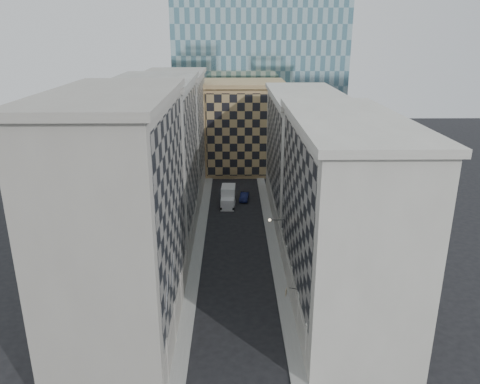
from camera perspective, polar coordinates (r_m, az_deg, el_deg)
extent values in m
cube|color=gray|center=(66.56, -5.06, -6.37)|extent=(1.50, 100.00, 0.15)
cube|color=gray|center=(66.62, 4.04, -6.32)|extent=(1.50, 100.00, 0.15)
cube|color=gray|center=(45.63, -14.34, -3.53)|extent=(10.00, 22.00, 23.00)
cube|color=gray|center=(44.19, -8.33, -1.77)|extent=(0.25, 19.36, 18.00)
cube|color=gray|center=(49.38, -7.78, -14.23)|extent=(0.45, 21.12, 3.20)
cube|color=gray|center=(42.64, -15.65, 11.35)|extent=(10.80, 22.80, 0.70)
cylinder|color=gray|center=(42.43, -9.36, -19.65)|extent=(0.90, 0.90, 4.40)
cylinder|color=gray|center=(46.80, -8.39, -15.46)|extent=(0.90, 0.90, 4.40)
cylinder|color=gray|center=(51.39, -7.63, -11.99)|extent=(0.90, 0.90, 4.40)
cylinder|color=gray|center=(56.15, -7.00, -9.11)|extent=(0.90, 0.90, 4.40)
cube|color=gray|center=(66.23, -10.13, 3.37)|extent=(10.00, 22.00, 22.00)
cube|color=gray|center=(65.23, -5.96, 4.69)|extent=(0.25, 19.36, 17.00)
cube|color=gray|center=(68.74, -5.71, -4.14)|extent=(0.45, 21.12, 3.20)
cube|color=gray|center=(64.16, -10.73, 13.17)|extent=(10.80, 22.80, 0.70)
cylinder|color=gray|center=(61.02, -6.48, -6.67)|extent=(0.90, 0.90, 4.40)
cylinder|color=gray|center=(66.00, -6.05, -4.60)|extent=(0.90, 0.90, 4.40)
cylinder|color=gray|center=(71.06, -5.68, -2.83)|extent=(0.90, 0.90, 4.40)
cylinder|color=gray|center=(76.17, -5.36, -1.29)|extent=(0.90, 0.90, 4.40)
cube|color=gray|center=(87.51, -7.92, 6.95)|extent=(10.00, 22.00, 21.00)
cube|color=gray|center=(86.76, -4.74, 7.98)|extent=(0.25, 19.36, 16.00)
cube|color=gray|center=(89.33, -4.61, 1.42)|extent=(0.45, 21.12, 3.20)
cube|color=gray|center=(85.93, -8.26, 14.04)|extent=(10.80, 22.80, 0.70)
cylinder|color=gray|center=(81.34, -5.07, 0.06)|extent=(0.90, 0.90, 4.40)
cylinder|color=gray|center=(86.54, -4.83, 1.24)|extent=(0.90, 0.90, 4.40)
cylinder|color=gray|center=(91.78, -4.61, 2.29)|extent=(0.90, 0.90, 4.40)
cylinder|color=gray|center=(97.05, -4.41, 3.23)|extent=(0.90, 0.90, 4.40)
cube|color=#B6B2A7|center=(49.95, 12.34, -3.22)|extent=(10.00, 26.00, 20.00)
cube|color=gray|center=(48.53, 6.84, -1.67)|extent=(0.25, 22.88, 15.00)
cube|color=#B6B2A7|center=(52.83, 6.50, -11.77)|extent=(0.45, 24.96, 3.20)
cube|color=#B6B2A7|center=(47.10, 13.22, 8.52)|extent=(10.80, 26.80, 0.70)
cylinder|color=#B6B2A7|center=(43.98, 8.49, -18.01)|extent=(0.90, 0.90, 4.40)
cylinder|color=#B6B2A7|center=(48.18, 7.50, -14.30)|extent=(0.90, 0.90, 4.40)
cylinder|color=#B6B2A7|center=(52.55, 6.69, -11.20)|extent=(0.90, 0.90, 4.40)
cylinder|color=#B6B2A7|center=(57.06, 6.03, -8.58)|extent=(0.90, 0.90, 4.40)
cylinder|color=#B6B2A7|center=(61.68, 5.47, -6.34)|extent=(0.90, 0.90, 4.40)
cube|color=#B6B2A7|center=(75.31, 7.83, 4.21)|extent=(10.00, 28.00, 19.00)
cube|color=gray|center=(74.36, 4.14, 5.34)|extent=(0.25, 24.64, 14.00)
cube|color=#B6B2A7|center=(77.13, 4.04, -1.46)|extent=(0.45, 26.88, 3.20)
cube|color=#B6B2A7|center=(73.44, 8.18, 11.65)|extent=(10.80, 28.80, 0.70)
cube|color=#A28A55|center=(99.93, 0.47, 7.76)|extent=(16.00, 14.00, 18.00)
cube|color=tan|center=(92.98, 0.58, 6.90)|extent=(15.20, 0.25, 16.50)
cube|color=#A28A55|center=(98.52, 0.49, 13.12)|extent=(16.80, 14.80, 0.80)
cube|color=#2D2823|center=(112.91, -0.73, 11.63)|extent=(6.00, 6.00, 28.00)
cube|color=#2D2823|center=(111.97, -0.76, 19.11)|extent=(7.00, 7.00, 1.40)
cylinder|color=gray|center=(40.08, -8.90, -12.06)|extent=(0.10, 2.33, 2.33)
cylinder|color=gray|center=(43.52, -8.21, -9.35)|extent=(0.10, 2.33, 2.33)
cylinder|color=black|center=(58.67, 4.52, -3.42)|extent=(1.80, 0.08, 0.08)
sphere|color=#FFE5B2|center=(58.59, 3.64, -3.42)|extent=(0.36, 0.36, 0.36)
cube|color=silver|center=(78.97, -1.52, -1.45)|extent=(2.37, 2.56, 1.85)
cube|color=silver|center=(81.24, -1.42, -0.35)|extent=(2.53, 3.80, 3.18)
cylinder|color=black|center=(78.43, -2.30, -1.96)|extent=(0.35, 0.94, 0.92)
cylinder|color=black|center=(78.31, -0.80, -1.98)|extent=(0.35, 0.94, 0.92)
cylinder|color=black|center=(82.84, -2.08, -0.79)|extent=(0.35, 0.94, 0.92)
cylinder|color=black|center=(82.73, -0.66, -0.81)|extent=(0.35, 0.94, 0.92)
imported|color=#10163D|center=(83.11, 0.54, -0.56)|extent=(1.94, 4.26, 1.35)
cylinder|color=black|center=(47.97, 6.50, -11.60)|extent=(0.78, 0.30, 0.06)
cube|color=tan|center=(48.09, 5.64, -12.04)|extent=(0.27, 0.68, 0.70)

